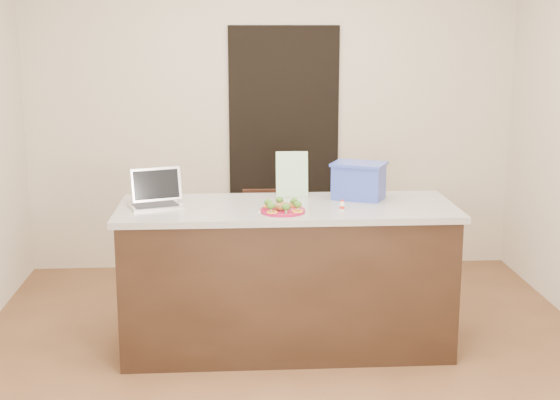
{
  "coord_description": "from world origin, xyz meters",
  "views": [
    {
      "loc": [
        -0.34,
        -4.37,
        1.98
      ],
      "look_at": [
        -0.05,
        0.2,
        0.97
      ],
      "focal_mm": 50.0,
      "sensor_mm": 36.0,
      "label": 1
    }
  ],
  "objects": [
    {
      "name": "yogurt_bottle",
      "position": [
        0.32,
        0.09,
        0.95
      ],
      "size": [
        0.03,
        0.03,
        0.06
      ],
      "rotation": [
        0.0,
        0.0,
        0.15
      ],
      "color": "silver",
      "rests_on": "island"
    },
    {
      "name": "fork",
      "position": [
        -0.11,
        0.12,
        0.93
      ],
      "size": [
        0.05,
        0.15,
        0.0
      ],
      "rotation": [
        0.0,
        0.0,
        0.36
      ],
      "color": "#B7B7BB",
      "rests_on": "napkin"
    },
    {
      "name": "napkin",
      "position": [
        -0.09,
        0.11,
        0.92
      ],
      "size": [
        0.18,
        0.18,
        0.01
      ],
      "primitive_type": "cube",
      "rotation": [
        0.0,
        0.0,
        -0.3
      ],
      "color": "white",
      "rests_on": "island"
    },
    {
      "name": "laptop",
      "position": [
        -0.8,
        0.32,
        0.98
      ],
      "size": [
        0.36,
        0.34,
        0.22
      ],
      "rotation": [
        0.0,
        0.0,
        0.33
      ],
      "color": "silver",
      "rests_on": "island"
    },
    {
      "name": "knife",
      "position": [
        -0.06,
        0.09,
        0.93
      ],
      "size": [
        0.03,
        0.22,
        0.01
      ],
      "rotation": [
        0.0,
        0.0,
        -0.14
      ],
      "color": "white",
      "rests_on": "napkin"
    },
    {
      "name": "broccoli",
      "position": [
        -0.04,
        0.07,
        0.97
      ],
      "size": [
        0.22,
        0.23,
        0.04
      ],
      "color": "#295316",
      "rests_on": "plate"
    },
    {
      "name": "plate",
      "position": [
        -0.04,
        0.07,
        0.93
      ],
      "size": [
        0.27,
        0.27,
        0.02
      ],
      "rotation": [
        0.0,
        0.0,
        0.42
      ],
      "color": "maroon",
      "rests_on": "island"
    },
    {
      "name": "chair",
      "position": [
        -0.07,
        0.93,
        0.49
      ],
      "size": [
        0.39,
        0.39,
        0.86
      ],
      "rotation": [
        0.0,
        0.0,
        -0.02
      ],
      "color": "#34180F",
      "rests_on": "ground"
    },
    {
      "name": "ground",
      "position": [
        0.0,
        0.0,
        0.0
      ],
      "size": [
        4.0,
        4.0,
        0.0
      ],
      "primitive_type": "plane",
      "color": "brown",
      "rests_on": "ground"
    },
    {
      "name": "island",
      "position": [
        0.0,
        0.25,
        0.46
      ],
      "size": [
        2.06,
        0.76,
        0.92
      ],
      "color": "black",
      "rests_on": "ground"
    },
    {
      "name": "meatballs",
      "position": [
        -0.04,
        0.08,
        0.96
      ],
      "size": [
        0.11,
        0.11,
        0.04
      ],
      "color": "brown",
      "rests_on": "plate"
    },
    {
      "name": "blue_box",
      "position": [
        0.47,
        0.41,
        1.04
      ],
      "size": [
        0.39,
        0.35,
        0.23
      ],
      "rotation": [
        0.0,
        0.0,
        -0.43
      ],
      "color": "#2E42A7",
      "rests_on": "island"
    },
    {
      "name": "leaflet",
      "position": [
        0.05,
        0.5,
        1.07
      ],
      "size": [
        0.2,
        0.05,
        0.29
      ],
      "primitive_type": "cube",
      "rotation": [
        -0.14,
        0.0,
        -0.01
      ],
      "color": "white",
      "rests_on": "island"
    },
    {
      "name": "doorway",
      "position": [
        0.1,
        1.98,
        1.0
      ],
      "size": [
        0.9,
        0.02,
        2.0
      ],
      "primitive_type": "cube",
      "color": "black",
      "rests_on": "ground"
    },
    {
      "name": "pepper_rings",
      "position": [
        -0.04,
        0.07,
        0.94
      ],
      "size": [
        0.22,
        0.22,
        0.01
      ],
      "color": "orange",
      "rests_on": "plate"
    },
    {
      "name": "room_shell",
      "position": [
        0.0,
        0.0,
        1.62
      ],
      "size": [
        4.0,
        4.0,
        4.0
      ],
      "color": "white",
      "rests_on": "ground"
    }
  ]
}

